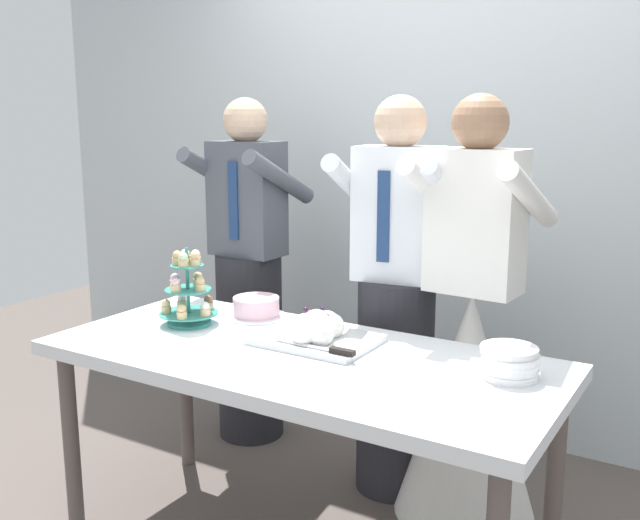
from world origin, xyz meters
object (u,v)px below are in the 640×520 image
at_px(cupcake_stand, 188,293).
at_px(person_guest, 249,289).
at_px(person_groom, 396,320).
at_px(plate_stack, 510,362).
at_px(main_cake_tray, 316,331).
at_px(dessert_table, 298,373).
at_px(round_cake, 256,308).
at_px(person_bride, 469,375).

xyz_separation_m(cupcake_stand, person_guest, (-0.21, 0.67, -0.16)).
height_order(person_groom, person_guest, same).
bearing_deg(plate_stack, main_cake_tray, -177.99).
bearing_deg(dessert_table, person_guest, 136.20).
bearing_deg(cupcake_stand, main_cake_tray, 6.13).
xyz_separation_m(plate_stack, person_guest, (-1.46, 0.59, -0.08)).
xyz_separation_m(cupcake_stand, person_groom, (0.63, 0.56, -0.16)).
xyz_separation_m(dessert_table, plate_stack, (0.70, 0.14, 0.12)).
bearing_deg(round_cake, plate_stack, -7.02).
bearing_deg(main_cake_tray, person_guest, 141.29).
bearing_deg(main_cake_tray, person_groom, 81.39).
distance_m(round_cake, person_guest, 0.60).
xyz_separation_m(dessert_table, person_groom, (0.08, 0.63, 0.05)).
height_order(round_cake, person_guest, person_guest).
bearing_deg(main_cake_tray, person_bride, 48.54).
relative_size(plate_stack, round_cake, 0.78).
height_order(main_cake_tray, round_cake, main_cake_tray).
height_order(dessert_table, cupcake_stand, cupcake_stand).
bearing_deg(person_bride, person_guest, 173.10).
xyz_separation_m(cupcake_stand, plate_stack, (1.24, 0.08, -0.08)).
bearing_deg(round_cake, person_groom, 37.23).
bearing_deg(person_groom, dessert_table, -97.02).
height_order(cupcake_stand, person_bride, person_bride).
height_order(dessert_table, person_guest, person_guest).
height_order(dessert_table, round_cake, round_cake).
relative_size(main_cake_tray, plate_stack, 2.33).
height_order(main_cake_tray, person_groom, person_groom).
xyz_separation_m(main_cake_tray, plate_stack, (0.70, 0.02, 0.01)).
distance_m(plate_stack, person_guest, 1.57).
bearing_deg(main_cake_tray, dessert_table, -90.18).
distance_m(person_groom, person_bride, 0.38).
relative_size(cupcake_stand, person_bride, 0.18).
relative_size(dessert_table, plate_stack, 9.66).
xyz_separation_m(plate_stack, round_cake, (-1.08, 0.13, -0.01)).
distance_m(main_cake_tray, person_bride, 0.67).
bearing_deg(person_groom, person_bride, -6.33).
distance_m(dessert_table, plate_stack, 0.72).
bearing_deg(cupcake_stand, person_bride, 28.70).
relative_size(main_cake_tray, person_bride, 0.26).
xyz_separation_m(round_cake, person_groom, (0.46, 0.35, -0.07)).
height_order(person_bride, person_guest, same).
bearing_deg(person_guest, round_cake, -50.07).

